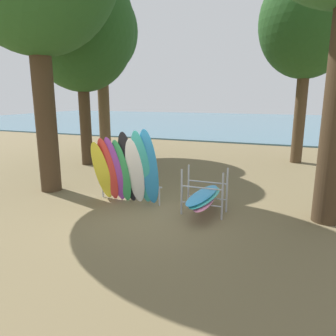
# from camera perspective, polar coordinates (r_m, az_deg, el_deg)

# --- Properties ---
(ground_plane) EXTENTS (80.00, 80.00, 0.00)m
(ground_plane) POSITION_cam_1_polar(r_m,az_deg,el_deg) (8.70, -4.83, -8.23)
(ground_plane) COLOR brown
(lake_water) EXTENTS (80.00, 36.00, 0.10)m
(lake_water) POSITION_cam_1_polar(r_m,az_deg,el_deg) (39.55, 16.20, 7.92)
(lake_water) COLOR #477084
(lake_water) RESTS_ON ground
(tree_mid_behind) EXTENTS (4.72, 4.72, 8.73)m
(tree_mid_behind) POSITION_cam_1_polar(r_m,az_deg,el_deg) (15.25, -15.64, 23.20)
(tree_mid_behind) COLOR #42301E
(tree_mid_behind) RESTS_ON ground
(tree_far_left_back) EXTENTS (3.79, 3.79, 8.55)m
(tree_far_left_back) POSITION_cam_1_polar(r_m,az_deg,el_deg) (17.79, -12.09, 22.76)
(tree_far_left_back) COLOR brown
(tree_far_left_back) RESTS_ON ground
(tree_far_right_back) EXTENTS (4.27, 4.27, 8.79)m
(tree_far_right_back) POSITION_cam_1_polar(r_m,az_deg,el_deg) (16.45, 24.04, 22.89)
(tree_far_right_back) COLOR #4C3823
(tree_far_right_back) RESTS_ON ground
(leaning_board_pile) EXTENTS (2.14, 0.80, 2.29)m
(leaning_board_pile) POSITION_cam_1_polar(r_m,az_deg,el_deg) (9.22, -7.67, -0.37)
(leaning_board_pile) COLOR yellow
(leaning_board_pile) RESTS_ON ground
(board_storage_rack) EXTENTS (1.15, 2.13, 1.25)m
(board_storage_rack) POSITION_cam_1_polar(r_m,az_deg,el_deg) (8.62, 6.57, -5.15)
(board_storage_rack) COLOR #9EA0A5
(board_storage_rack) RESTS_ON ground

